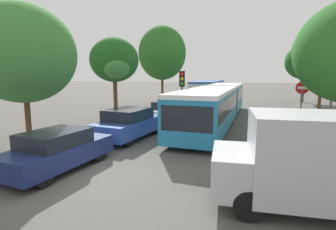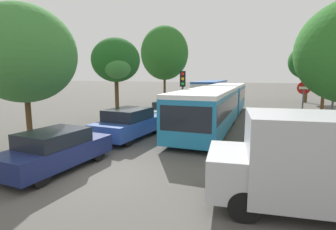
{
  "view_description": "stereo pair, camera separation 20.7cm",
  "coord_description": "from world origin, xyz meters",
  "px_view_note": "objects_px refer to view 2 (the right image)",
  "views": [
    {
      "loc": [
        4.73,
        -6.84,
        3.21
      ],
      "look_at": [
        0.2,
        5.24,
        1.2
      ],
      "focal_mm": 28.0,
      "sensor_mm": 36.0,
      "label": 1
    },
    {
      "loc": [
        4.93,
        -6.76,
        3.21
      ],
      "look_at": [
        0.2,
        5.24,
        1.2
      ],
      "focal_mm": 28.0,
      "sensor_mm": 36.0,
      "label": 2
    }
  ],
  "objects_px": {
    "queued_car_white": "(169,111)",
    "tree_left_mid": "(116,61)",
    "tree_left_near": "(24,54)",
    "articulated_bus": "(218,102)",
    "tree_right_far": "(309,63)",
    "white_van": "(328,161)",
    "city_bus_rear": "(211,89)",
    "queued_car_blue": "(129,123)",
    "direction_sign_post": "(334,87)",
    "traffic_light": "(183,87)",
    "queued_car_navy": "(56,150)",
    "no_entry_sign": "(303,99)",
    "tree_right_mid": "(327,51)",
    "tree_left_far": "(165,53)"
  },
  "relations": [
    {
      "from": "tree_left_near",
      "to": "tree_right_far",
      "type": "bearing_deg",
      "value": 60.97
    },
    {
      "from": "queued_car_blue",
      "to": "tree_left_mid",
      "type": "height_order",
      "value": "tree_left_mid"
    },
    {
      "from": "articulated_bus",
      "to": "no_entry_sign",
      "type": "distance_m",
      "value": 5.21
    },
    {
      "from": "queued_car_navy",
      "to": "tree_left_near",
      "type": "relative_size",
      "value": 0.64
    },
    {
      "from": "articulated_bus",
      "to": "tree_left_far",
      "type": "relative_size",
      "value": 1.96
    },
    {
      "from": "tree_left_mid",
      "to": "white_van",
      "type": "bearing_deg",
      "value": -38.77
    },
    {
      "from": "queued_car_white",
      "to": "tree_left_mid",
      "type": "xyz_separation_m",
      "value": [
        -3.55,
        -1.01,
        3.42
      ]
    },
    {
      "from": "queued_car_blue",
      "to": "direction_sign_post",
      "type": "distance_m",
      "value": 10.41
    },
    {
      "from": "tree_left_mid",
      "to": "tree_right_mid",
      "type": "relative_size",
      "value": 0.8
    },
    {
      "from": "tree_right_mid",
      "to": "tree_left_far",
      "type": "bearing_deg",
      "value": 170.48
    },
    {
      "from": "articulated_bus",
      "to": "queued_car_blue",
      "type": "relative_size",
      "value": 3.63
    },
    {
      "from": "white_van",
      "to": "traffic_light",
      "type": "relative_size",
      "value": 1.54
    },
    {
      "from": "queued_car_navy",
      "to": "traffic_light",
      "type": "height_order",
      "value": "traffic_light"
    },
    {
      "from": "no_entry_sign",
      "to": "tree_left_near",
      "type": "bearing_deg",
      "value": -57.31
    },
    {
      "from": "queued_car_navy",
      "to": "tree_right_mid",
      "type": "distance_m",
      "value": 20.68
    },
    {
      "from": "articulated_bus",
      "to": "tree_right_far",
      "type": "height_order",
      "value": "tree_right_far"
    },
    {
      "from": "city_bus_rear",
      "to": "queued_car_white",
      "type": "bearing_deg",
      "value": 177.55
    },
    {
      "from": "tree_left_near",
      "to": "articulated_bus",
      "type": "bearing_deg",
      "value": 52.87
    },
    {
      "from": "queued_car_navy",
      "to": "direction_sign_post",
      "type": "height_order",
      "value": "direction_sign_post"
    },
    {
      "from": "queued_car_blue",
      "to": "tree_right_far",
      "type": "bearing_deg",
      "value": -21.9
    },
    {
      "from": "articulated_bus",
      "to": "tree_left_far",
      "type": "distance_m",
      "value": 12.11
    },
    {
      "from": "articulated_bus",
      "to": "queued_car_blue",
      "type": "xyz_separation_m",
      "value": [
        -3.27,
        -6.31,
        -0.61
      ]
    },
    {
      "from": "no_entry_sign",
      "to": "direction_sign_post",
      "type": "distance_m",
      "value": 1.7
    },
    {
      "from": "articulated_bus",
      "to": "white_van",
      "type": "height_order",
      "value": "articulated_bus"
    },
    {
      "from": "queued_car_navy",
      "to": "queued_car_white",
      "type": "xyz_separation_m",
      "value": [
        0.09,
        10.3,
        -0.0
      ]
    },
    {
      "from": "tree_left_far",
      "to": "tree_right_mid",
      "type": "xyz_separation_m",
      "value": [
        14.6,
        -2.45,
        -0.41
      ]
    },
    {
      "from": "queued_car_white",
      "to": "tree_left_near",
      "type": "bearing_deg",
      "value": 159.41
    },
    {
      "from": "tree_left_mid",
      "to": "articulated_bus",
      "type": "bearing_deg",
      "value": 14.73
    },
    {
      "from": "traffic_light",
      "to": "tree_left_mid",
      "type": "height_order",
      "value": "tree_left_mid"
    },
    {
      "from": "queued_car_blue",
      "to": "tree_left_far",
      "type": "height_order",
      "value": "tree_left_far"
    },
    {
      "from": "no_entry_sign",
      "to": "direction_sign_post",
      "type": "xyz_separation_m",
      "value": [
        1.24,
        -0.93,
        0.69
      ]
    },
    {
      "from": "white_van",
      "to": "articulated_bus",
      "type": "bearing_deg",
      "value": -75.54
    },
    {
      "from": "queued_car_white",
      "to": "tree_left_near",
      "type": "distance_m",
      "value": 9.66
    },
    {
      "from": "tree_left_mid",
      "to": "tree_right_far",
      "type": "xyz_separation_m",
      "value": [
        13.9,
        17.87,
        0.41
      ]
    },
    {
      "from": "white_van",
      "to": "queued_car_navy",
      "type": "bearing_deg",
      "value": -7.47
    },
    {
      "from": "queued_car_navy",
      "to": "queued_car_blue",
      "type": "bearing_deg",
      "value": 1.91
    },
    {
      "from": "tree_left_near",
      "to": "no_entry_sign",
      "type": "bearing_deg",
      "value": 32.69
    },
    {
      "from": "tree_right_mid",
      "to": "tree_right_far",
      "type": "xyz_separation_m",
      "value": [
        -0.07,
        9.88,
        -0.5
      ]
    },
    {
      "from": "queued_car_white",
      "to": "tree_right_mid",
      "type": "xyz_separation_m",
      "value": [
        10.42,
        6.98,
        4.32
      ]
    },
    {
      "from": "queued_car_blue",
      "to": "queued_car_white",
      "type": "bearing_deg",
      "value": 2.9
    },
    {
      "from": "city_bus_rear",
      "to": "queued_car_blue",
      "type": "distance_m",
      "value": 19.9
    },
    {
      "from": "tree_left_far",
      "to": "tree_right_far",
      "type": "bearing_deg",
      "value": 27.09
    },
    {
      "from": "articulated_bus",
      "to": "city_bus_rear",
      "type": "distance_m",
      "value": 14.01
    },
    {
      "from": "queued_car_blue",
      "to": "white_van",
      "type": "bearing_deg",
      "value": -117.71
    },
    {
      "from": "tree_left_near",
      "to": "direction_sign_post",
      "type": "bearing_deg",
      "value": 27.0
    },
    {
      "from": "queued_car_navy",
      "to": "traffic_light",
      "type": "relative_size",
      "value": 1.18
    },
    {
      "from": "white_van",
      "to": "queued_car_white",
      "type": "bearing_deg",
      "value": -60.6
    },
    {
      "from": "traffic_light",
      "to": "tree_right_far",
      "type": "bearing_deg",
      "value": 141.74
    },
    {
      "from": "direction_sign_post",
      "to": "tree_right_far",
      "type": "bearing_deg",
      "value": -83.24
    },
    {
      "from": "tree_left_mid",
      "to": "traffic_light",
      "type": "bearing_deg",
      "value": -13.7
    }
  ]
}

